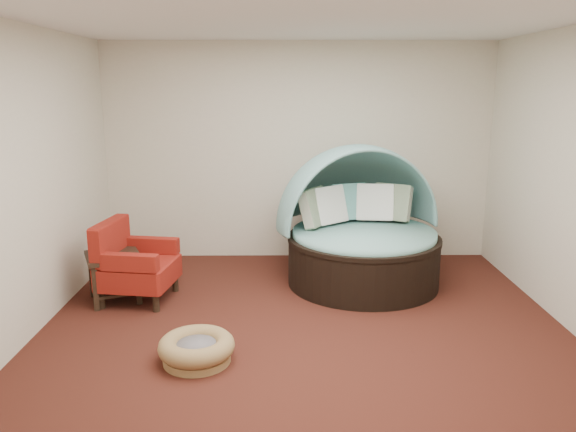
{
  "coord_description": "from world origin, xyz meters",
  "views": [
    {
      "loc": [
        -0.19,
        -4.79,
        2.27
      ],
      "look_at": [
        -0.15,
        0.6,
        1.0
      ],
      "focal_mm": 35.0,
      "sensor_mm": 36.0,
      "label": 1
    }
  ],
  "objects_px": {
    "canopy_daybed": "(361,219)",
    "red_armchair": "(133,264)",
    "side_table": "(114,271)",
    "pet_basket": "(197,349)"
  },
  "relations": [
    {
      "from": "canopy_daybed",
      "to": "red_armchair",
      "type": "xyz_separation_m",
      "value": [
        -2.5,
        -0.58,
        -0.34
      ]
    },
    {
      "from": "side_table",
      "to": "red_armchair",
      "type": "bearing_deg",
      "value": 7.63
    },
    {
      "from": "pet_basket",
      "to": "side_table",
      "type": "bearing_deg",
      "value": 127.98
    },
    {
      "from": "pet_basket",
      "to": "side_table",
      "type": "relative_size",
      "value": 1.07
    },
    {
      "from": "pet_basket",
      "to": "red_armchair",
      "type": "distance_m",
      "value": 1.68
    },
    {
      "from": "canopy_daybed",
      "to": "pet_basket",
      "type": "xyz_separation_m",
      "value": [
        -1.62,
        -1.99,
        -0.63
      ]
    },
    {
      "from": "red_armchair",
      "to": "side_table",
      "type": "bearing_deg",
      "value": -163.92
    },
    {
      "from": "canopy_daybed",
      "to": "pet_basket",
      "type": "height_order",
      "value": "canopy_daybed"
    },
    {
      "from": "pet_basket",
      "to": "side_table",
      "type": "xyz_separation_m",
      "value": [
        -1.08,
        1.38,
        0.22
      ]
    },
    {
      "from": "canopy_daybed",
      "to": "side_table",
      "type": "relative_size",
      "value": 3.12
    }
  ]
}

